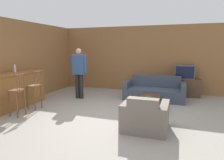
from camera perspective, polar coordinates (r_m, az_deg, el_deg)
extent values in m
plane|color=gray|center=(4.93, -1.32, -11.42)|extent=(24.00, 24.00, 0.00)
cube|color=olive|center=(8.15, 7.64, 5.98)|extent=(9.40, 0.08, 2.60)
cube|color=olive|center=(7.46, -21.67, 5.15)|extent=(0.08, 8.65, 2.60)
cube|color=brown|center=(6.31, -27.28, -3.20)|extent=(0.47, 2.44, 0.99)
cube|color=brown|center=(6.23, -27.62, 1.48)|extent=(0.55, 2.50, 0.05)
cylinder|color=brown|center=(5.63, -25.69, -2.64)|extent=(0.39, 0.39, 0.04)
cylinder|color=brown|center=(5.88, -25.40, -5.60)|extent=(0.04, 0.04, 0.65)
cylinder|color=brown|center=(5.71, -27.31, -6.15)|extent=(0.04, 0.04, 0.65)
cylinder|color=brown|center=(5.70, -23.59, -5.93)|extent=(0.04, 0.04, 0.65)
cylinder|color=brown|center=(5.52, -25.51, -6.52)|extent=(0.04, 0.04, 0.65)
cylinder|color=brown|center=(5.56, -23.87, -0.57)|extent=(0.02, 0.02, 0.36)
cylinder|color=brown|center=(5.51, -24.42, -0.69)|extent=(0.02, 0.02, 0.36)
cylinder|color=brown|center=(5.45, -24.98, -0.81)|extent=(0.02, 0.02, 0.36)
cylinder|color=brown|center=(5.40, -25.55, -0.93)|extent=(0.02, 0.02, 0.36)
cube|color=brown|center=(5.45, -24.84, 1.32)|extent=(0.05, 0.32, 0.04)
cylinder|color=brown|center=(6.10, -21.43, -1.54)|extent=(0.40, 0.40, 0.04)
cylinder|color=brown|center=(6.34, -21.27, -4.32)|extent=(0.04, 0.04, 0.65)
cylinder|color=brown|center=(6.17, -22.96, -4.79)|extent=(0.04, 0.04, 0.65)
cylinder|color=brown|center=(6.17, -19.53, -4.59)|extent=(0.04, 0.04, 0.65)
cylinder|color=brown|center=(5.99, -21.21, -5.09)|extent=(0.04, 0.04, 0.65)
cylinder|color=brown|center=(6.04, -19.72, 0.38)|extent=(0.02, 0.02, 0.36)
cylinder|color=brown|center=(5.98, -20.20, 0.28)|extent=(0.02, 0.02, 0.36)
cylinder|color=brown|center=(5.93, -20.69, 0.18)|extent=(0.02, 0.02, 0.36)
cylinder|color=brown|center=(5.88, -21.19, 0.08)|extent=(0.02, 0.02, 0.36)
cube|color=brown|center=(5.93, -20.55, 2.14)|extent=(0.06, 0.32, 0.04)
cube|color=#384251|center=(6.94, 11.99, -3.90)|extent=(1.68, 0.94, 0.38)
cube|color=#384251|center=(7.22, 12.45, -0.28)|extent=(1.68, 0.22, 0.39)
cube|color=#384251|center=(7.09, 4.60, -2.58)|extent=(0.16, 0.94, 0.60)
cube|color=#384251|center=(6.88, 19.68, -3.44)|extent=(0.16, 0.94, 0.60)
cube|color=#70665B|center=(4.43, 9.49, -11.29)|extent=(0.61, 0.90, 0.38)
cube|color=#70665B|center=(3.99, 8.81, -7.81)|extent=(0.61, 0.22, 0.38)
cube|color=#70665B|center=(4.36, 14.63, -10.39)|extent=(0.16, 0.90, 0.59)
cube|color=#70665B|center=(4.47, 4.56, -9.61)|extent=(0.16, 0.90, 0.59)
cube|color=#472D1E|center=(5.62, 10.63, -5.22)|extent=(0.54, 1.06, 0.04)
cube|color=#472D1E|center=(5.25, 7.28, -8.28)|extent=(0.06, 0.06, 0.34)
cube|color=#472D1E|center=(5.18, 12.28, -8.64)|extent=(0.06, 0.06, 0.34)
cube|color=#472D1E|center=(6.17, 9.15, -5.67)|extent=(0.06, 0.06, 0.34)
cube|color=#472D1E|center=(6.12, 13.38, -5.95)|extent=(0.06, 0.06, 0.34)
cube|color=#513823|center=(7.72, 19.83, -1.96)|extent=(1.12, 0.51, 0.65)
cube|color=#4C4C4C|center=(7.64, 20.05, 2.22)|extent=(0.67, 0.43, 0.49)
cube|color=black|center=(7.42, 20.08, 2.04)|extent=(0.60, 0.01, 0.42)
cylinder|color=silver|center=(6.44, -26.00, 2.83)|extent=(0.07, 0.07, 0.18)
cone|color=silver|center=(6.43, -26.08, 3.95)|extent=(0.06, 0.06, 0.08)
cylinder|color=black|center=(6.43, -26.11, 4.36)|extent=(0.02, 0.02, 0.02)
cube|color=#33704C|center=(5.72, 10.35, -4.71)|extent=(0.21, 0.17, 0.02)
cylinder|color=black|center=(7.05, -9.86, -1.75)|extent=(0.14, 0.14, 0.84)
cylinder|color=black|center=(6.97, -8.75, -1.84)|extent=(0.14, 0.14, 0.84)
cube|color=#335189|center=(6.91, -9.46, 4.35)|extent=(0.45, 0.18, 0.67)
cylinder|color=#335189|center=(7.03, -11.21, 4.59)|extent=(0.09, 0.09, 0.61)
cylinder|color=#335189|center=(6.79, -7.67, 4.53)|extent=(0.09, 0.09, 0.61)
sphere|color=tan|center=(6.89, -9.56, 8.06)|extent=(0.19, 0.19, 0.19)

